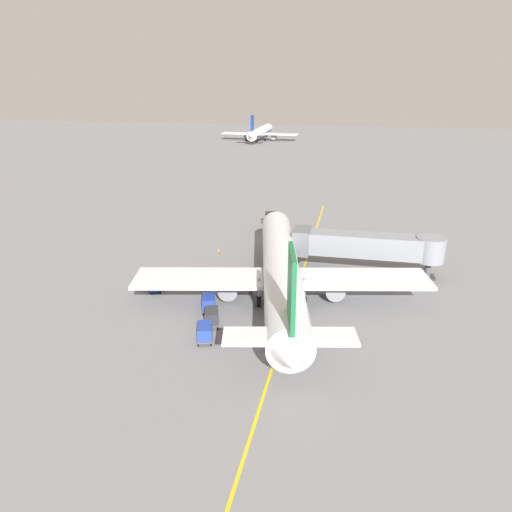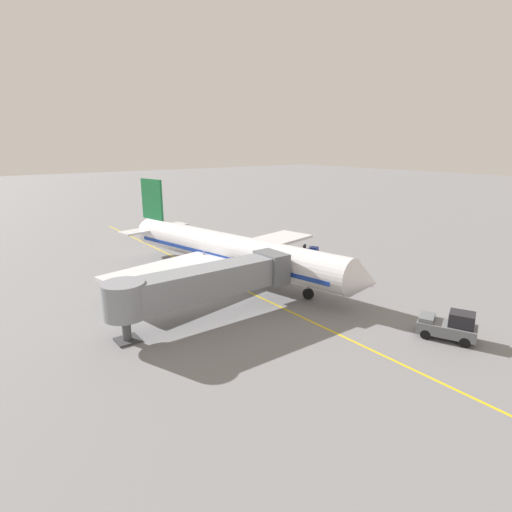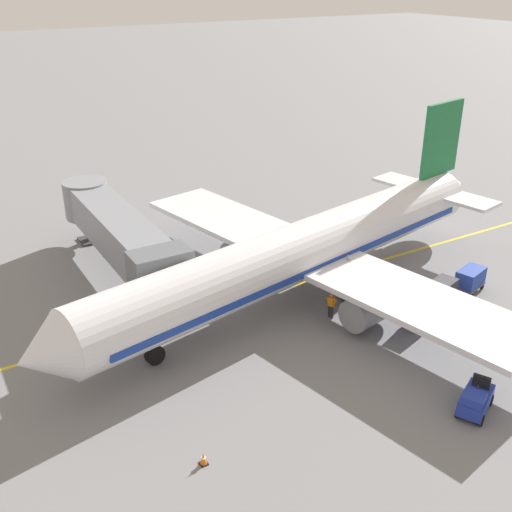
{
  "view_description": "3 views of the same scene",
  "coord_description": "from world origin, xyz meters",
  "px_view_note": "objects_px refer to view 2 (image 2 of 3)",
  "views": [
    {
      "loc": [
        5.51,
        -45.74,
        21.77
      ],
      "look_at": [
        -4.3,
        0.74,
        4.14
      ],
      "focal_mm": 33.6,
      "sensor_mm": 36.0,
      "label": 1
    },
    {
      "loc": [
        24.24,
        39.03,
        15.24
      ],
      "look_at": [
        -3.72,
        1.82,
        2.58
      ],
      "focal_mm": 28.97,
      "sensor_mm": 36.0,
      "label": 2
    },
    {
      "loc": [
        -30.33,
        20.08,
        19.58
      ],
      "look_at": [
        0.77,
        1.72,
        2.5
      ],
      "focal_mm": 43.02,
      "sensor_mm": 36.0,
      "label": 3
    }
  ],
  "objects_px": {
    "parked_airliner": "(228,250)",
    "baggage_cart_third_in_train": "(221,246)",
    "jet_bridge": "(203,283)",
    "safety_cone_nose_left": "(367,283)",
    "pushback_tractor": "(449,326)",
    "baggage_tug_lead": "(310,251)",
    "baggage_cart_front": "(251,252)",
    "ground_crew_wing_walker": "(251,264)",
    "baggage_cart_second_in_train": "(233,250)"
  },
  "relations": [
    {
      "from": "jet_bridge",
      "to": "ground_crew_wing_walker",
      "type": "distance_m",
      "value": 15.29
    },
    {
      "from": "baggage_cart_front",
      "to": "baggage_cart_second_in_train",
      "type": "distance_m",
      "value": 2.96
    },
    {
      "from": "pushback_tractor",
      "to": "baggage_cart_front",
      "type": "bearing_deg",
      "value": -92.78
    },
    {
      "from": "ground_crew_wing_walker",
      "to": "jet_bridge",
      "type": "bearing_deg",
      "value": 37.48
    },
    {
      "from": "baggage_cart_front",
      "to": "parked_airliner",
      "type": "bearing_deg",
      "value": 33.2
    },
    {
      "from": "pushback_tractor",
      "to": "baggage_cart_third_in_train",
      "type": "distance_m",
      "value": 34.41
    },
    {
      "from": "baggage_cart_second_in_train",
      "to": "baggage_tug_lead",
      "type": "bearing_deg",
      "value": 142.72
    },
    {
      "from": "baggage_cart_second_in_train",
      "to": "ground_crew_wing_walker",
      "type": "bearing_deg",
      "value": 73.36
    },
    {
      "from": "baggage_cart_third_in_train",
      "to": "ground_crew_wing_walker",
      "type": "bearing_deg",
      "value": 79.38
    },
    {
      "from": "parked_airliner",
      "to": "baggage_tug_lead",
      "type": "xyz_separation_m",
      "value": [
        -13.93,
        -0.56,
        -2.47
      ]
    },
    {
      "from": "pushback_tractor",
      "to": "baggage_cart_front",
      "type": "height_order",
      "value": "pushback_tractor"
    },
    {
      "from": "safety_cone_nose_left",
      "to": "pushback_tractor",
      "type": "bearing_deg",
      "value": 66.81
    },
    {
      "from": "baggage_cart_third_in_train",
      "to": "safety_cone_nose_left",
      "type": "relative_size",
      "value": 5.04
    },
    {
      "from": "safety_cone_nose_left",
      "to": "parked_airliner",
      "type": "bearing_deg",
      "value": -49.8
    },
    {
      "from": "baggage_cart_third_in_train",
      "to": "baggage_cart_second_in_train",
      "type": "bearing_deg",
      "value": 94.99
    },
    {
      "from": "baggage_tug_lead",
      "to": "safety_cone_nose_left",
      "type": "xyz_separation_m",
      "value": [
        3.55,
        12.84,
        -0.42
      ]
    },
    {
      "from": "baggage_cart_front",
      "to": "safety_cone_nose_left",
      "type": "xyz_separation_m",
      "value": [
        -3.83,
        16.57,
        -0.66
      ]
    },
    {
      "from": "baggage_tug_lead",
      "to": "baggage_cart_third_in_train",
      "type": "xyz_separation_m",
      "value": [
        8.75,
        -9.36,
        0.24
      ]
    },
    {
      "from": "jet_bridge",
      "to": "baggage_cart_second_in_train",
      "type": "relative_size",
      "value": 5.86
    },
    {
      "from": "baggage_cart_second_in_train",
      "to": "safety_cone_nose_left",
      "type": "xyz_separation_m",
      "value": [
        -4.95,
        19.31,
        -0.66
      ]
    },
    {
      "from": "jet_bridge",
      "to": "baggage_cart_front",
      "type": "distance_m",
      "value": 20.55
    },
    {
      "from": "baggage_cart_third_in_train",
      "to": "safety_cone_nose_left",
      "type": "height_order",
      "value": "baggage_cart_third_in_train"
    },
    {
      "from": "parked_airliner",
      "to": "baggage_cart_third_in_train",
      "type": "height_order",
      "value": "parked_airliner"
    },
    {
      "from": "baggage_tug_lead",
      "to": "ground_crew_wing_walker",
      "type": "xyz_separation_m",
      "value": [
        10.63,
        0.68,
        0.24
      ]
    },
    {
      "from": "baggage_tug_lead",
      "to": "baggage_cart_second_in_train",
      "type": "bearing_deg",
      "value": -37.28
    },
    {
      "from": "jet_bridge",
      "to": "baggage_tug_lead",
      "type": "relative_size",
      "value": 6.29
    },
    {
      "from": "baggage_cart_second_in_train",
      "to": "ground_crew_wing_walker",
      "type": "height_order",
      "value": "ground_crew_wing_walker"
    },
    {
      "from": "parked_airliner",
      "to": "ground_crew_wing_walker",
      "type": "relative_size",
      "value": 21.97
    },
    {
      "from": "ground_crew_wing_walker",
      "to": "baggage_cart_front",
      "type": "bearing_deg",
      "value": -126.42
    },
    {
      "from": "baggage_tug_lead",
      "to": "baggage_cart_second_in_train",
      "type": "relative_size",
      "value": 0.93
    },
    {
      "from": "baggage_cart_front",
      "to": "baggage_cart_second_in_train",
      "type": "bearing_deg",
      "value": -67.81
    },
    {
      "from": "parked_airliner",
      "to": "safety_cone_nose_left",
      "type": "relative_size",
      "value": 62.92
    },
    {
      "from": "baggage_tug_lead",
      "to": "ground_crew_wing_walker",
      "type": "relative_size",
      "value": 1.64
    },
    {
      "from": "baggage_cart_front",
      "to": "ground_crew_wing_walker",
      "type": "distance_m",
      "value": 5.48
    },
    {
      "from": "baggage_cart_third_in_train",
      "to": "safety_cone_nose_left",
      "type": "xyz_separation_m",
      "value": [
        -5.2,
        22.2,
        -0.66
      ]
    },
    {
      "from": "baggage_cart_front",
      "to": "baggage_cart_second_in_train",
      "type": "xyz_separation_m",
      "value": [
        1.12,
        -2.74,
        0.0
      ]
    },
    {
      "from": "baggage_cart_front",
      "to": "jet_bridge",
      "type": "bearing_deg",
      "value": 41.75
    },
    {
      "from": "parked_airliner",
      "to": "baggage_cart_front",
      "type": "height_order",
      "value": "parked_airliner"
    },
    {
      "from": "jet_bridge",
      "to": "safety_cone_nose_left",
      "type": "bearing_deg",
      "value": 171.1
    },
    {
      "from": "baggage_cart_front",
      "to": "ground_crew_wing_walker",
      "type": "height_order",
      "value": "ground_crew_wing_walker"
    },
    {
      "from": "parked_airliner",
      "to": "baggage_cart_front",
      "type": "distance_m",
      "value": 8.14
    },
    {
      "from": "pushback_tractor",
      "to": "ground_crew_wing_walker",
      "type": "distance_m",
      "value": 24.44
    },
    {
      "from": "pushback_tractor",
      "to": "baggage_cart_second_in_train",
      "type": "bearing_deg",
      "value": -90.51
    },
    {
      "from": "baggage_cart_third_in_train",
      "to": "safety_cone_nose_left",
      "type": "bearing_deg",
      "value": 103.19
    },
    {
      "from": "jet_bridge",
      "to": "baggage_cart_front",
      "type": "height_order",
      "value": "jet_bridge"
    },
    {
      "from": "baggage_tug_lead",
      "to": "baggage_cart_second_in_train",
      "type": "distance_m",
      "value": 10.68
    },
    {
      "from": "baggage_cart_front",
      "to": "baggage_cart_third_in_train",
      "type": "bearing_deg",
      "value": -76.33
    },
    {
      "from": "parked_airliner",
      "to": "baggage_tug_lead",
      "type": "height_order",
      "value": "parked_airliner"
    },
    {
      "from": "parked_airliner",
      "to": "baggage_cart_front",
      "type": "xyz_separation_m",
      "value": [
        -6.55,
        -4.28,
        -2.24
      ]
    },
    {
      "from": "parked_airliner",
      "to": "baggage_cart_third_in_train",
      "type": "bearing_deg",
      "value": -117.57
    }
  ]
}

